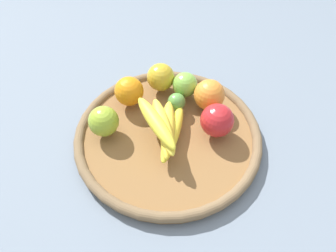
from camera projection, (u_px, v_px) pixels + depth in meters
name	position (u px, v px, depth m)	size (l,w,h in m)	color
ground_plane	(168.00, 140.00, 0.82)	(2.40, 2.40, 0.00)	slate
basket	(168.00, 136.00, 0.81)	(0.45, 0.45, 0.03)	brown
apple_1	(185.00, 85.00, 0.85)	(0.06, 0.06, 0.06)	#78AF40
lime_0	(177.00, 102.00, 0.82)	(0.04, 0.04, 0.04)	#578F3E
apple_3	(161.00, 77.00, 0.86)	(0.07, 0.07, 0.07)	gold
banana_bunch	(164.00, 127.00, 0.75)	(0.16, 0.17, 0.08)	yellow
orange_0	(129.00, 91.00, 0.83)	(0.07, 0.07, 0.07)	orange
apple_2	(217.00, 120.00, 0.76)	(0.08, 0.08, 0.08)	red
apple_0	(104.00, 121.00, 0.77)	(0.07, 0.07, 0.07)	#8EAA2D
orange_1	(209.00, 95.00, 0.82)	(0.08, 0.08, 0.08)	orange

